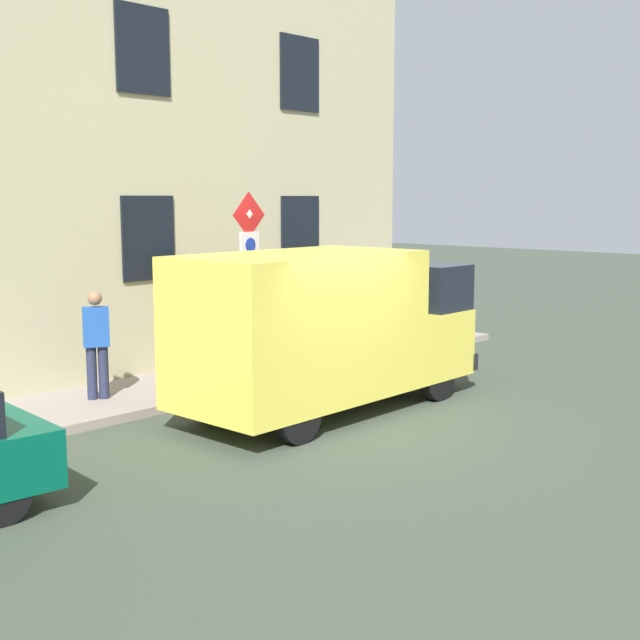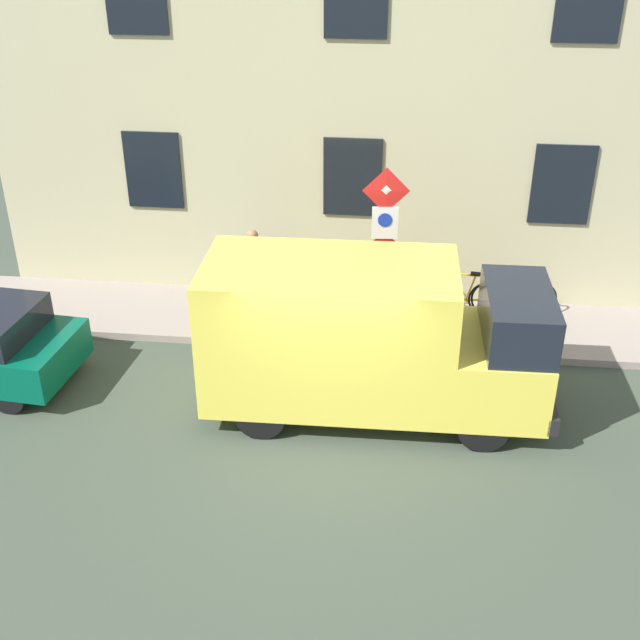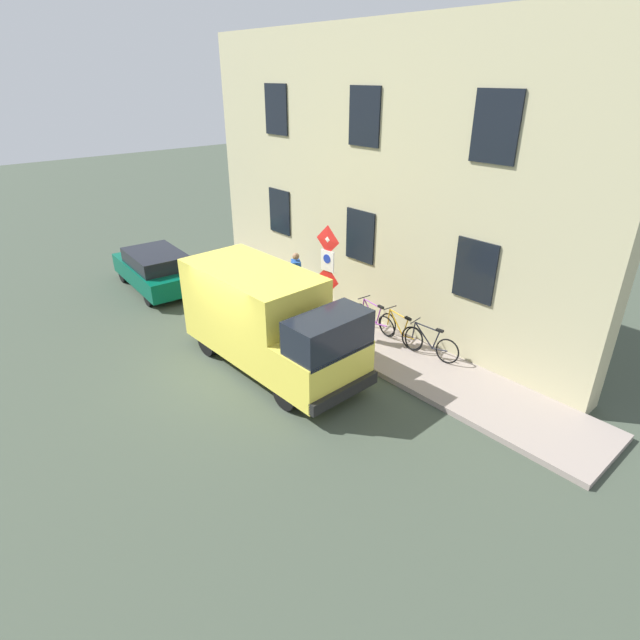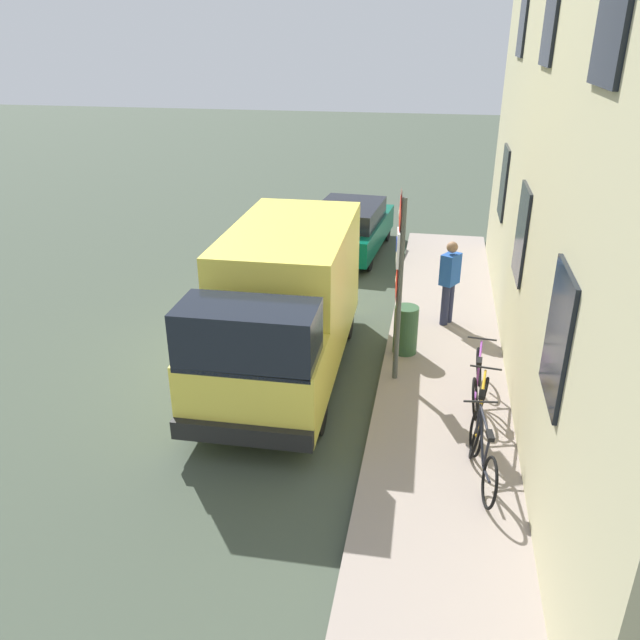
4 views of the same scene
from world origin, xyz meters
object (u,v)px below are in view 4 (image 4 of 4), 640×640
(pedestrian, at_px, (449,280))
(litter_bin, at_px, (406,330))
(sign_post_stacked, at_px, (398,265))
(parked_hatchback, at_px, (350,227))
(bicycle_purple, at_px, (477,380))
(bicycle_orange, at_px, (480,413))
(bicycle_black, at_px, (483,454))
(delivery_van, at_px, (284,302))

(pedestrian, relative_size, litter_bin, 1.91)
(sign_post_stacked, distance_m, litter_bin, 1.88)
(parked_hatchback, bearing_deg, sign_post_stacked, -161.24)
(bicycle_purple, relative_size, pedestrian, 1.00)
(sign_post_stacked, relative_size, bicycle_purple, 1.84)
(parked_hatchback, distance_m, bicycle_orange, 9.01)
(parked_hatchback, distance_m, bicycle_purple, 8.09)
(bicycle_orange, xyz_separation_m, pedestrian, (-0.49, 3.92, 0.56))
(bicycle_black, xyz_separation_m, bicycle_purple, (0.00, 1.97, 0.00))
(parked_hatchback, height_order, bicycle_purple, parked_hatchback)
(parked_hatchback, relative_size, bicycle_black, 2.41)
(bicycle_black, height_order, bicycle_purple, same)
(pedestrian, bearing_deg, bicycle_orange, 126.62)
(delivery_van, distance_m, bicycle_black, 4.26)
(delivery_van, height_order, bicycle_orange, delivery_van)
(bicycle_purple, relative_size, litter_bin, 1.91)
(delivery_van, relative_size, bicycle_purple, 3.13)
(bicycle_black, bearing_deg, bicycle_purple, -7.00)
(sign_post_stacked, distance_m, bicycle_purple, 2.22)
(sign_post_stacked, bearing_deg, parked_hatchback, 104.16)
(sign_post_stacked, relative_size, delivery_van, 0.59)
(parked_hatchback, distance_m, litter_bin, 6.27)
(delivery_van, relative_size, litter_bin, 5.96)
(sign_post_stacked, height_order, bicycle_black, sign_post_stacked)
(litter_bin, bearing_deg, bicycle_black, -70.40)
(bicycle_orange, relative_size, bicycle_purple, 1.00)
(delivery_van, height_order, bicycle_black, delivery_van)
(parked_hatchback, height_order, litter_bin, parked_hatchback)
(parked_hatchback, xyz_separation_m, bicycle_purple, (3.14, -7.45, -0.22))
(bicycle_purple, bearing_deg, parked_hatchback, 28.13)
(pedestrian, bearing_deg, delivery_van, 69.16)
(delivery_van, bearing_deg, bicycle_black, 50.71)
(sign_post_stacked, relative_size, pedestrian, 1.83)
(sign_post_stacked, xyz_separation_m, pedestrian, (0.89, 2.45, -1.11))
(bicycle_orange, height_order, litter_bin, litter_bin)
(bicycle_black, xyz_separation_m, bicycle_orange, (0.00, 0.99, 0.00))
(sign_post_stacked, relative_size, bicycle_orange, 1.84)
(bicycle_orange, distance_m, litter_bin, 2.76)
(bicycle_purple, height_order, pedestrian, pedestrian)
(litter_bin, bearing_deg, delivery_van, -157.10)
(bicycle_black, height_order, pedestrian, pedestrian)
(delivery_van, xyz_separation_m, parked_hatchback, (0.15, 6.84, -0.60))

